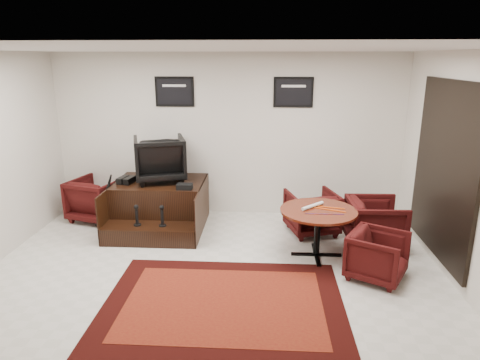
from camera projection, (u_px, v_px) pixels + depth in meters
name	position (u px, v px, depth m)	size (l,w,h in m)	color
ground	(212.00, 281.00, 5.39)	(6.00, 6.00, 0.00)	silver
room_shell	(245.00, 140.00, 4.99)	(6.02, 5.02, 2.81)	beige
area_rug	(224.00, 304.00, 4.88)	(2.74, 2.05, 0.01)	black
shine_podium	(160.00, 206.00, 7.04)	(1.46, 1.50, 0.75)	black
shine_chair	(160.00, 156.00, 6.96)	(0.79, 0.74, 0.81)	black
shoes_pair	(126.00, 180.00, 6.91)	(0.26, 0.30, 0.10)	black
polish_kit	(185.00, 187.00, 6.59)	(0.24, 0.16, 0.08)	black
umbrella_black	(105.00, 200.00, 6.95)	(0.35, 0.13, 0.94)	black
umbrella_hooked	(111.00, 200.00, 7.14)	(0.30, 0.11, 0.82)	black
armchair_side	(97.00, 197.00, 7.34)	(0.78, 0.73, 0.80)	black
meeting_table	(318.00, 216.00, 5.91)	(1.06, 1.06, 0.69)	#3F1209
table_chair_back	(312.00, 210.00, 6.78)	(0.73, 0.68, 0.75)	black
table_chair_window	(375.00, 221.00, 6.29)	(0.77, 0.72, 0.79)	black
table_chair_corner	(378.00, 254.00, 5.37)	(0.66, 0.62, 0.68)	black
paper_roll	(313.00, 206.00, 5.96)	(0.05, 0.05, 0.42)	silver
table_clutter	(328.00, 210.00, 5.86)	(0.57, 0.34, 0.01)	#F8590D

